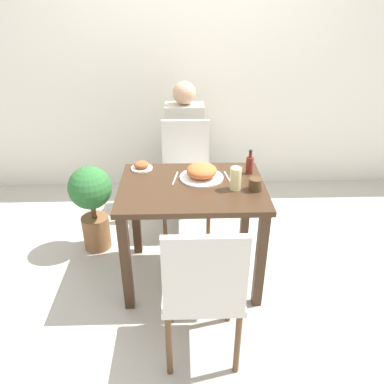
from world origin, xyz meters
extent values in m
plane|color=#B7B2A8|center=(0.00, 0.00, 0.00)|extent=(16.00, 16.00, 0.00)
cube|color=white|center=(0.00, 1.52, 1.30)|extent=(8.00, 0.05, 2.60)
cube|color=#3D2819|center=(0.00, 0.00, 0.73)|extent=(0.94, 0.69, 0.04)
cube|color=#3D2819|center=(-0.42, -0.30, 0.35)|extent=(0.06, 0.06, 0.71)
cube|color=#3D2819|center=(0.42, -0.30, 0.35)|extent=(0.06, 0.06, 0.71)
cube|color=#3D2819|center=(-0.42, 0.30, 0.35)|extent=(0.06, 0.06, 0.71)
cube|color=#3D2819|center=(0.42, 0.30, 0.35)|extent=(0.06, 0.06, 0.71)
cube|color=silver|center=(0.03, -0.62, 0.45)|extent=(0.42, 0.42, 0.04)
cube|color=silver|center=(0.03, -0.81, 0.69)|extent=(0.40, 0.04, 0.44)
cylinder|color=brown|center=(0.21, -0.44, 0.22)|extent=(0.03, 0.03, 0.43)
cylinder|color=brown|center=(-0.15, -0.44, 0.22)|extent=(0.03, 0.03, 0.43)
cylinder|color=brown|center=(0.21, -0.80, 0.22)|extent=(0.03, 0.03, 0.43)
cylinder|color=brown|center=(-0.15, -0.80, 0.22)|extent=(0.03, 0.03, 0.43)
cube|color=silver|center=(-0.03, 0.64, 0.45)|extent=(0.42, 0.42, 0.04)
cube|color=silver|center=(-0.03, 0.83, 0.69)|extent=(0.40, 0.04, 0.44)
cylinder|color=brown|center=(-0.21, 0.46, 0.22)|extent=(0.03, 0.03, 0.43)
cylinder|color=brown|center=(0.15, 0.46, 0.22)|extent=(0.03, 0.03, 0.43)
cylinder|color=brown|center=(-0.21, 0.82, 0.22)|extent=(0.03, 0.03, 0.43)
cylinder|color=brown|center=(0.15, 0.82, 0.22)|extent=(0.03, 0.03, 0.43)
cylinder|color=white|center=(0.07, 0.10, 0.75)|extent=(0.29, 0.29, 0.01)
ellipsoid|color=#CC6633|center=(0.07, 0.10, 0.80)|extent=(0.20, 0.20, 0.09)
cylinder|color=white|center=(-0.34, 0.26, 0.75)|extent=(0.15, 0.15, 0.01)
ellipsoid|color=#A35128|center=(-0.34, 0.26, 0.78)|extent=(0.10, 0.10, 0.04)
cylinder|color=#4C331E|center=(0.39, -0.07, 0.78)|extent=(0.08, 0.08, 0.08)
cylinder|color=beige|center=(0.27, -0.06, 0.82)|extent=(0.07, 0.07, 0.15)
cylinder|color=maroon|center=(0.40, 0.17, 0.80)|extent=(0.05, 0.05, 0.12)
cylinder|color=maroon|center=(0.40, 0.17, 0.88)|extent=(0.02, 0.02, 0.03)
sphere|color=black|center=(0.40, 0.17, 0.90)|extent=(0.02, 0.02, 0.02)
cube|color=silver|center=(-0.11, 0.10, 0.75)|extent=(0.04, 0.19, 0.00)
cube|color=silver|center=(0.24, 0.10, 0.75)|extent=(0.03, 0.18, 0.00)
cylinder|color=brown|center=(-0.76, 0.37, 0.14)|extent=(0.21, 0.21, 0.28)
cylinder|color=brown|center=(-0.76, 0.37, 0.33)|extent=(0.04, 0.04, 0.10)
sphere|color=#2D6B33|center=(-0.76, 0.37, 0.54)|extent=(0.33, 0.33, 0.33)
cube|color=#2D3347|center=(-0.03, 1.10, 0.23)|extent=(0.28, 0.20, 0.45)
cube|color=beige|center=(-0.03, 1.10, 0.71)|extent=(0.34, 0.22, 0.52)
sphere|color=tan|center=(-0.03, 1.10, 1.07)|extent=(0.20, 0.20, 0.20)
camera|label=1|loc=(-0.07, -2.14, 1.85)|focal=35.00mm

